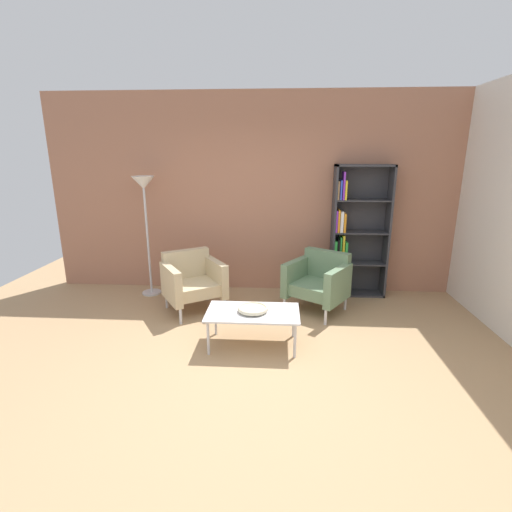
% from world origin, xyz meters
% --- Properties ---
extents(ground_plane, '(8.32, 8.32, 0.00)m').
position_xyz_m(ground_plane, '(0.00, 0.00, 0.00)').
color(ground_plane, tan).
extents(brick_back_panel, '(6.40, 0.12, 2.90)m').
position_xyz_m(brick_back_panel, '(0.00, 2.46, 1.45)').
color(brick_back_panel, '#A87056').
rests_on(brick_back_panel, ground_plane).
extents(bookshelf_tall, '(0.80, 0.30, 1.90)m').
position_xyz_m(bookshelf_tall, '(1.31, 2.25, 0.88)').
color(bookshelf_tall, '#333338').
rests_on(bookshelf_tall, ground_plane).
extents(coffee_table_low, '(1.00, 0.56, 0.40)m').
position_xyz_m(coffee_table_low, '(-0.03, 0.58, 0.37)').
color(coffee_table_low, silver).
rests_on(coffee_table_low, ground_plane).
extents(decorative_bowl, '(0.32, 0.32, 0.05)m').
position_xyz_m(decorative_bowl, '(-0.03, 0.58, 0.43)').
color(decorative_bowl, beige).
rests_on(decorative_bowl, coffee_table_low).
extents(armchair_near_window, '(0.94, 0.93, 0.78)m').
position_xyz_m(armchair_near_window, '(0.77, 1.60, 0.41)').
color(armchair_near_window, slate).
rests_on(armchair_near_window, ground_plane).
extents(armchair_spare_guest, '(0.94, 0.93, 0.78)m').
position_xyz_m(armchair_spare_guest, '(-0.91, 1.51, 0.41)').
color(armchair_spare_guest, '#C6B289').
rests_on(armchair_spare_guest, ground_plane).
extents(floor_lamp_torchiere, '(0.32, 0.32, 1.74)m').
position_xyz_m(floor_lamp_torchiere, '(-1.67, 2.06, 1.45)').
color(floor_lamp_torchiere, silver).
rests_on(floor_lamp_torchiere, ground_plane).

